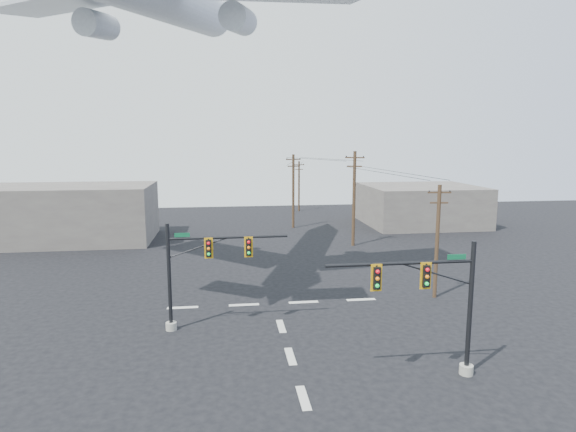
{
  "coord_description": "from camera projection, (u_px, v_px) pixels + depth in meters",
  "views": [
    {
      "loc": [
        -3.16,
        -18.68,
        10.85
      ],
      "look_at": [
        0.01,
        5.0,
        7.05
      ],
      "focal_mm": 30.0,
      "sensor_mm": 36.0,
      "label": 1
    }
  ],
  "objects": [
    {
      "name": "ground",
      "position": [
        303.0,
        398.0,
        20.41
      ],
      "size": [
        120.0,
        120.0,
        0.0
      ],
      "primitive_type": "plane",
      "color": "black",
      "rests_on": "ground"
    },
    {
      "name": "building_left",
      "position": [
        66.0,
        214.0,
        51.57
      ],
      "size": [
        18.0,
        10.0,
        6.0
      ],
      "primitive_type": "cube",
      "color": "#68635C",
      "rests_on": "ground"
    },
    {
      "name": "signal_mast_near",
      "position": [
        439.0,
        305.0,
        21.7
      ],
      "size": [
        7.11,
        0.7,
        6.36
      ],
      "color": "gray",
      "rests_on": "ground"
    },
    {
      "name": "utility_pole_c",
      "position": [
        293.0,
        190.0,
        59.13
      ],
      "size": [
        1.85,
        0.49,
        9.08
      ],
      "rotation": [
        0.0,
        0.0,
        0.2
      ],
      "color": "#402A1B",
      "rests_on": "ground"
    },
    {
      "name": "power_lines",
      "position": [
        331.0,
        165.0,
        52.32
      ],
      "size": [
        7.47,
        41.64,
        1.01
      ],
      "color": "black"
    },
    {
      "name": "utility_pole_d",
      "position": [
        299.0,
        185.0,
        73.2
      ],
      "size": [
        1.58,
        0.26,
        7.61
      ],
      "rotation": [
        0.0,
        0.0,
        -0.06
      ],
      "color": "#402A1B",
      "rests_on": "ground"
    },
    {
      "name": "utility_pole_a",
      "position": [
        437.0,
        239.0,
        32.82
      ],
      "size": [
        1.57,
        0.29,
        7.85
      ],
      "rotation": [
        0.0,
        0.0,
        -0.12
      ],
      "color": "#402A1B",
      "rests_on": "ground"
    },
    {
      "name": "lane_markings",
      "position": [
        287.0,
        345.0,
        25.62
      ],
      "size": [
        14.0,
        21.2,
        0.01
      ],
      "color": "beige",
      "rests_on": "ground"
    },
    {
      "name": "signal_mast_far",
      "position": [
        196.0,
        272.0,
        27.35
      ],
      "size": [
        7.07,
        0.69,
        6.24
      ],
      "color": "gray",
      "rests_on": "ground"
    },
    {
      "name": "building_right",
      "position": [
        421.0,
        205.0,
        62.05
      ],
      "size": [
        14.0,
        12.0,
        5.0
      ],
      "primitive_type": "cube",
      "color": "#68635C",
      "rests_on": "ground"
    },
    {
      "name": "utility_pole_b",
      "position": [
        354.0,
        197.0,
        48.97
      ],
      "size": [
        1.85,
        0.92,
        9.71
      ],
      "rotation": [
        0.0,
        0.0,
        -0.42
      ],
      "color": "#402A1B",
      "rests_on": "ground"
    }
  ]
}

